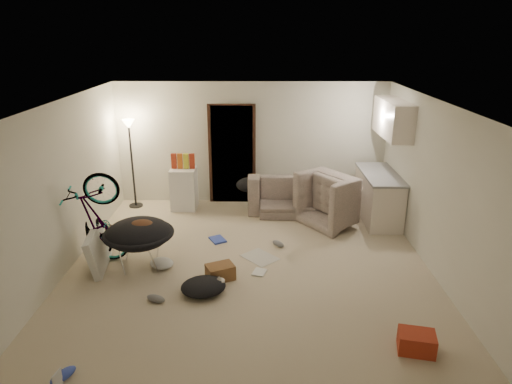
{
  "coord_description": "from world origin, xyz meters",
  "views": [
    {
      "loc": [
        0.13,
        -6.17,
        3.44
      ],
      "look_at": [
        0.1,
        0.6,
        1.04
      ],
      "focal_mm": 32.0,
      "sensor_mm": 36.0,
      "label": 1
    }
  ],
  "objects_px": {
    "tv_box": "(98,250)",
    "saucer_chair": "(139,240)",
    "mini_fridge": "(184,189)",
    "floor_lamp": "(130,145)",
    "sofa": "(298,197)",
    "drink_case_a": "(220,272)",
    "drink_case_b": "(416,342)",
    "armchair": "(340,203)",
    "bicycle": "(100,240)",
    "juicer": "(219,284)",
    "kitchen_counter": "(378,197)"
  },
  "relations": [
    {
      "from": "tv_box",
      "to": "saucer_chair",
      "type": "bearing_deg",
      "value": -3.16
    },
    {
      "from": "mini_fridge",
      "to": "tv_box",
      "type": "xyz_separation_m",
      "value": [
        -0.93,
        -2.49,
        -0.13
      ]
    },
    {
      "from": "floor_lamp",
      "to": "sofa",
      "type": "distance_m",
      "value": 3.49
    },
    {
      "from": "drink_case_a",
      "to": "drink_case_b",
      "type": "bearing_deg",
      "value": -58.65
    },
    {
      "from": "armchair",
      "to": "saucer_chair",
      "type": "xyz_separation_m",
      "value": [
        -3.36,
        -1.82,
        0.09
      ]
    },
    {
      "from": "floor_lamp",
      "to": "mini_fridge",
      "type": "height_order",
      "value": "floor_lamp"
    },
    {
      "from": "bicycle",
      "to": "drink_case_b",
      "type": "xyz_separation_m",
      "value": [
        4.23,
        -2.05,
        -0.29
      ]
    },
    {
      "from": "drink_case_b",
      "to": "juicer",
      "type": "bearing_deg",
      "value": 163.62
    },
    {
      "from": "armchair",
      "to": "drink_case_a",
      "type": "distance_m",
      "value": 3.06
    },
    {
      "from": "armchair",
      "to": "tv_box",
      "type": "bearing_deg",
      "value": 79.1
    },
    {
      "from": "sofa",
      "to": "saucer_chair",
      "type": "distance_m",
      "value": 3.51
    },
    {
      "from": "sofa",
      "to": "juicer",
      "type": "bearing_deg",
      "value": 66.99
    },
    {
      "from": "mini_fridge",
      "to": "juicer",
      "type": "distance_m",
      "value": 3.3
    },
    {
      "from": "armchair",
      "to": "drink_case_a",
      "type": "relative_size",
      "value": 2.83
    },
    {
      "from": "bicycle",
      "to": "juicer",
      "type": "bearing_deg",
      "value": -116.98
    },
    {
      "from": "bicycle",
      "to": "drink_case_b",
      "type": "relative_size",
      "value": 3.84
    },
    {
      "from": "floor_lamp",
      "to": "drink_case_a",
      "type": "xyz_separation_m",
      "value": [
        1.99,
        -2.93,
        -1.2
      ]
    },
    {
      "from": "sofa",
      "to": "floor_lamp",
      "type": "bearing_deg",
      "value": -2.73
    },
    {
      "from": "drink_case_b",
      "to": "saucer_chair",
      "type": "bearing_deg",
      "value": 163.55
    },
    {
      "from": "drink_case_a",
      "to": "juicer",
      "type": "distance_m",
      "value": 0.31
    },
    {
      "from": "saucer_chair",
      "to": "drink_case_b",
      "type": "height_order",
      "value": "saucer_chair"
    },
    {
      "from": "drink_case_a",
      "to": "bicycle",
      "type": "bearing_deg",
      "value": 141.69
    },
    {
      "from": "floor_lamp",
      "to": "kitchen_counter",
      "type": "xyz_separation_m",
      "value": [
        4.83,
        -0.65,
        -0.87
      ]
    },
    {
      "from": "bicycle",
      "to": "juicer",
      "type": "relative_size",
      "value": 6.85
    },
    {
      "from": "mini_fridge",
      "to": "armchair",
      "type": "bearing_deg",
      "value": -10.62
    },
    {
      "from": "bicycle",
      "to": "drink_case_b",
      "type": "distance_m",
      "value": 4.71
    },
    {
      "from": "saucer_chair",
      "to": "tv_box",
      "type": "height_order",
      "value": "saucer_chair"
    },
    {
      "from": "sofa",
      "to": "saucer_chair",
      "type": "height_order",
      "value": "saucer_chair"
    },
    {
      "from": "kitchen_counter",
      "to": "bicycle",
      "type": "height_order",
      "value": "kitchen_counter"
    },
    {
      "from": "drink_case_a",
      "to": "drink_case_b",
      "type": "xyz_separation_m",
      "value": [
        2.35,
        -1.59,
        0.01
      ]
    },
    {
      "from": "kitchen_counter",
      "to": "drink_case_a",
      "type": "distance_m",
      "value": 3.66
    },
    {
      "from": "drink_case_b",
      "to": "juicer",
      "type": "xyz_separation_m",
      "value": [
        -2.34,
        1.28,
        -0.02
      ]
    },
    {
      "from": "juicer",
      "to": "tv_box",
      "type": "bearing_deg",
      "value": 161.11
    },
    {
      "from": "floor_lamp",
      "to": "tv_box",
      "type": "distance_m",
      "value": 2.79
    },
    {
      "from": "sofa",
      "to": "armchair",
      "type": "distance_m",
      "value": 0.92
    },
    {
      "from": "floor_lamp",
      "to": "kitchen_counter",
      "type": "relative_size",
      "value": 1.21
    },
    {
      "from": "sofa",
      "to": "bicycle",
      "type": "bearing_deg",
      "value": 35.8
    },
    {
      "from": "sofa",
      "to": "drink_case_b",
      "type": "xyz_separation_m",
      "value": [
        1.0,
        -4.32,
        -0.17
      ]
    },
    {
      "from": "kitchen_counter",
      "to": "tv_box",
      "type": "relative_size",
      "value": 1.69
    },
    {
      "from": "bicycle",
      "to": "saucer_chair",
      "type": "height_order",
      "value": "bicycle"
    },
    {
      "from": "kitchen_counter",
      "to": "sofa",
      "type": "height_order",
      "value": "kitchen_counter"
    },
    {
      "from": "mini_fridge",
      "to": "kitchen_counter",
      "type": "bearing_deg",
      "value": -7.28
    },
    {
      "from": "sofa",
      "to": "drink_case_b",
      "type": "relative_size",
      "value": 4.91
    },
    {
      "from": "kitchen_counter",
      "to": "bicycle",
      "type": "distance_m",
      "value": 5.07
    },
    {
      "from": "drink_case_b",
      "to": "juicer",
      "type": "relative_size",
      "value": 1.78
    },
    {
      "from": "tv_box",
      "to": "drink_case_a",
      "type": "relative_size",
      "value": 2.29
    },
    {
      "from": "sofa",
      "to": "bicycle",
      "type": "xyz_separation_m",
      "value": [
        -3.23,
        -2.27,
        0.12
      ]
    },
    {
      "from": "kitchen_counter",
      "to": "sofa",
      "type": "relative_size",
      "value": 0.76
    },
    {
      "from": "armchair",
      "to": "drink_case_b",
      "type": "distance_m",
      "value": 3.81
    },
    {
      "from": "saucer_chair",
      "to": "bicycle",
      "type": "bearing_deg",
      "value": 173.06
    }
  ]
}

